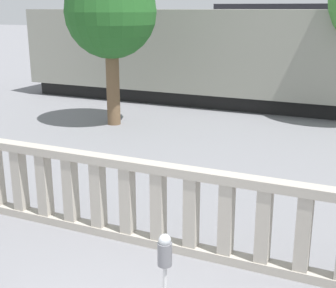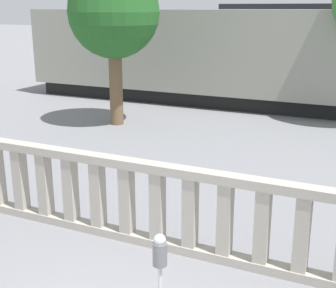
# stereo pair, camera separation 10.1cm
# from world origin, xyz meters

# --- Properties ---
(balustrade) EXTENTS (16.34, 0.24, 1.38)m
(balustrade) POSITION_xyz_m (0.00, 3.19, 0.69)
(balustrade) COLOR #ADA599
(balustrade) RESTS_ON ground
(parking_meter) EXTENTS (0.14, 0.14, 1.55)m
(parking_meter) POSITION_xyz_m (0.64, 0.86, 1.21)
(parking_meter) COLOR silver
(parking_meter) RESTS_ON ground
(tree_left) EXTENTS (2.83, 2.83, 4.93)m
(tree_left) POSITION_xyz_m (-5.36, 9.93, 3.48)
(tree_left) COLOR brown
(tree_left) RESTS_ON ground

